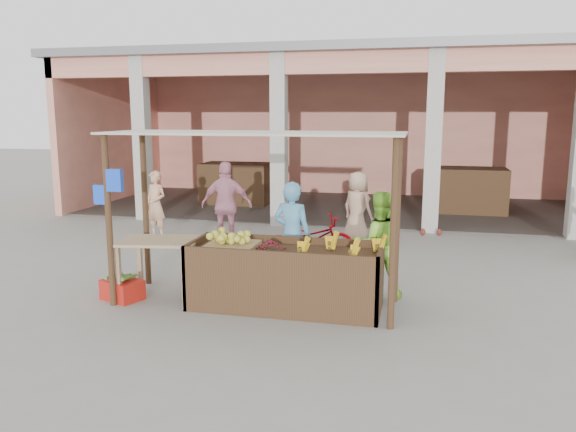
% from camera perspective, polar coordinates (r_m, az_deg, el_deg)
% --- Properties ---
extents(ground, '(60.00, 60.00, 0.00)m').
position_cam_1_polar(ground, '(7.94, -3.85, -8.96)').
color(ground, gray).
rests_on(ground, ground).
extents(market_building, '(14.40, 6.40, 4.20)m').
position_cam_1_polar(market_building, '(16.23, 5.62, 10.56)').
color(market_building, '#F0977E').
rests_on(market_building, ground).
extents(fruit_stall, '(2.60, 0.95, 0.80)m').
position_cam_1_polar(fruit_stall, '(7.69, -0.30, -6.45)').
color(fruit_stall, '#48301D').
rests_on(fruit_stall, ground).
extents(stall_awning, '(4.09, 1.35, 2.39)m').
position_cam_1_polar(stall_awning, '(7.58, -4.00, 5.44)').
color(stall_awning, '#48301D').
rests_on(stall_awning, ground).
extents(banana_heap, '(1.10, 0.60, 0.20)m').
position_cam_1_polar(banana_heap, '(7.38, 4.99, -3.18)').
color(banana_heap, yellow).
rests_on(banana_heap, fruit_stall).
extents(melon_tray, '(0.68, 0.59, 0.19)m').
position_cam_1_polar(melon_tray, '(7.80, -5.65, -2.55)').
color(melon_tray, '#A38154').
rests_on(melon_tray, fruit_stall).
extents(berry_heap, '(0.42, 0.34, 0.13)m').
position_cam_1_polar(berry_heap, '(7.62, -1.78, -2.98)').
color(berry_heap, maroon).
rests_on(berry_heap, fruit_stall).
extents(side_table, '(1.19, 0.89, 0.88)m').
position_cam_1_polar(side_table, '(8.15, -12.85, -3.32)').
color(side_table, tan).
rests_on(side_table, ground).
extents(papaya_pile, '(0.62, 0.35, 0.18)m').
position_cam_1_polar(papaya_pile, '(8.10, -12.92, -1.73)').
color(papaya_pile, '#4F9932').
rests_on(papaya_pile, side_table).
extents(red_crate, '(0.66, 0.57, 0.29)m').
position_cam_1_polar(red_crate, '(8.44, -16.48, -7.18)').
color(red_crate, red).
rests_on(red_crate, ground).
extents(plantain_bundle, '(0.41, 0.28, 0.08)m').
position_cam_1_polar(plantain_bundle, '(8.38, -16.54, -5.99)').
color(plantain_bundle, '#528430').
rests_on(plantain_bundle, red_crate).
extents(produce_sacks, '(0.78, 0.48, 0.59)m').
position_cam_1_polar(produce_sacks, '(12.61, 14.37, -0.61)').
color(produce_sacks, maroon).
rests_on(produce_sacks, ground).
extents(vendor_blue, '(0.74, 0.60, 1.75)m').
position_cam_1_polar(vendor_blue, '(8.42, 0.43, -1.63)').
color(vendor_blue, '#58A2D1').
rests_on(vendor_blue, ground).
extents(vendor_green, '(0.87, 0.64, 1.63)m').
position_cam_1_polar(vendor_green, '(8.15, 9.19, -2.61)').
color(vendor_green, '#8ED73C').
rests_on(vendor_green, ground).
extents(motorcycle, '(1.26, 1.83, 0.91)m').
position_cam_1_polar(motorcycle, '(9.83, 2.08, -2.40)').
color(motorcycle, '#9B020B').
rests_on(motorcycle, ground).
extents(shopper_b, '(1.13, 0.70, 1.83)m').
position_cam_1_polar(shopper_b, '(11.05, -6.25, 1.39)').
color(shopper_b, pink).
rests_on(shopper_b, ground).
extents(shopper_c, '(0.94, 0.87, 1.63)m').
position_cam_1_polar(shopper_c, '(11.50, 7.07, 1.23)').
color(shopper_c, tan).
rests_on(shopper_c, ground).
extents(shopper_e, '(0.66, 0.58, 1.50)m').
position_cam_1_polar(shopper_e, '(12.24, -13.29, 1.26)').
color(shopper_e, tan).
rests_on(shopper_e, ground).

